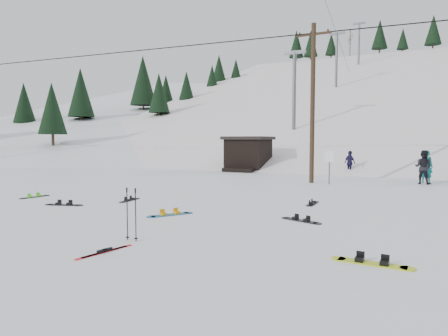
% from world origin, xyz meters
% --- Properties ---
extents(ground, '(200.00, 200.00, 0.00)m').
position_xyz_m(ground, '(0.00, 0.00, 0.00)').
color(ground, white).
rests_on(ground, ground).
extents(ski_slope, '(60.00, 85.24, 65.97)m').
position_xyz_m(ski_slope, '(0.00, 55.00, -12.00)').
color(ski_slope, white).
rests_on(ski_slope, ground).
extents(ridge_left, '(47.54, 95.03, 58.38)m').
position_xyz_m(ridge_left, '(-36.00, 48.00, -11.00)').
color(ridge_left, white).
rests_on(ridge_left, ground).
extents(treeline_left, '(20.00, 64.00, 10.00)m').
position_xyz_m(treeline_left, '(-34.00, 40.00, 0.00)').
color(treeline_left, black).
rests_on(treeline_left, ground).
extents(treeline_crest, '(50.00, 6.00, 10.00)m').
position_xyz_m(treeline_crest, '(0.00, 86.00, 0.00)').
color(treeline_crest, black).
rests_on(treeline_crest, ski_slope).
extents(utility_pole, '(2.00, 0.26, 9.00)m').
position_xyz_m(utility_pole, '(2.00, 14.00, 4.68)').
color(utility_pole, '#3A2819').
rests_on(utility_pole, ground).
extents(trail_sign, '(0.50, 0.09, 1.85)m').
position_xyz_m(trail_sign, '(3.10, 13.58, 1.27)').
color(trail_sign, '#595B60').
rests_on(trail_sign, ground).
extents(lift_hut, '(3.40, 4.10, 2.75)m').
position_xyz_m(lift_hut, '(-5.00, 20.94, 1.36)').
color(lift_hut, black).
rests_on(lift_hut, ground).
extents(lift_tower_near, '(2.20, 0.36, 8.00)m').
position_xyz_m(lift_tower_near, '(-4.00, 30.00, 7.86)').
color(lift_tower_near, '#595B60').
rests_on(lift_tower_near, ski_slope).
extents(lift_tower_mid, '(2.20, 0.36, 8.00)m').
position_xyz_m(lift_tower_mid, '(-4.00, 50.00, 14.36)').
color(lift_tower_mid, '#595B60').
rests_on(lift_tower_mid, ski_slope).
extents(lift_tower_far, '(2.20, 0.36, 8.00)m').
position_xyz_m(lift_tower_far, '(-4.00, 70.00, 20.86)').
color(lift_tower_far, '#595B60').
rests_on(lift_tower_far, ski_slope).
extents(hero_snowboard, '(0.99, 1.43, 0.11)m').
position_xyz_m(hero_snowboard, '(0.46, 2.02, 0.03)').
color(hero_snowboard, '#176797').
rests_on(hero_snowboard, ground).
extents(hero_skis, '(0.32, 1.45, 0.08)m').
position_xyz_m(hero_skis, '(1.67, -2.21, 0.02)').
color(hero_skis, red).
rests_on(hero_skis, ground).
extents(ski_poles, '(0.36, 0.09, 1.30)m').
position_xyz_m(ski_poles, '(1.51, -1.13, 0.66)').
color(ski_poles, black).
rests_on(ski_poles, ground).
extents(board_scatter_a, '(1.46, 0.67, 0.11)m').
position_xyz_m(board_scatter_a, '(-4.26, 1.86, 0.03)').
color(board_scatter_a, black).
rests_on(board_scatter_a, ground).
extents(board_scatter_b, '(0.40, 1.33, 0.09)m').
position_xyz_m(board_scatter_b, '(-2.81, 3.89, 0.02)').
color(board_scatter_b, black).
rests_on(board_scatter_b, ground).
extents(board_scatter_c, '(0.37, 1.36, 0.10)m').
position_xyz_m(board_scatter_c, '(-7.09, 2.79, 0.02)').
color(board_scatter_c, black).
rests_on(board_scatter_c, ground).
extents(board_scatter_d, '(1.36, 0.66, 0.10)m').
position_xyz_m(board_scatter_d, '(4.54, 3.04, 0.03)').
color(board_scatter_d, black).
rests_on(board_scatter_d, ground).
extents(board_scatter_e, '(1.60, 0.35, 0.11)m').
position_xyz_m(board_scatter_e, '(6.98, -0.45, 0.03)').
color(board_scatter_e, '#D2E919').
rests_on(board_scatter_e, ground).
extents(board_scatter_f, '(0.29, 1.35, 0.09)m').
position_xyz_m(board_scatter_f, '(4.03, 6.41, 0.02)').
color(board_scatter_f, black).
rests_on(board_scatter_f, ground).
extents(skier_teal, '(0.73, 0.52, 1.89)m').
position_xyz_m(skier_teal, '(7.88, 16.88, 0.94)').
color(skier_teal, '#0B6F6E').
rests_on(skier_teal, ground).
extents(skier_dark, '(1.11, 0.98, 1.89)m').
position_xyz_m(skier_dark, '(7.73, 16.12, 0.95)').
color(skier_dark, black).
rests_on(skier_dark, ground).
extents(skier_navy, '(1.04, 0.94, 1.71)m').
position_xyz_m(skier_navy, '(3.07, 20.39, 0.85)').
color(skier_navy, '#1A1639').
rests_on(skier_navy, ground).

